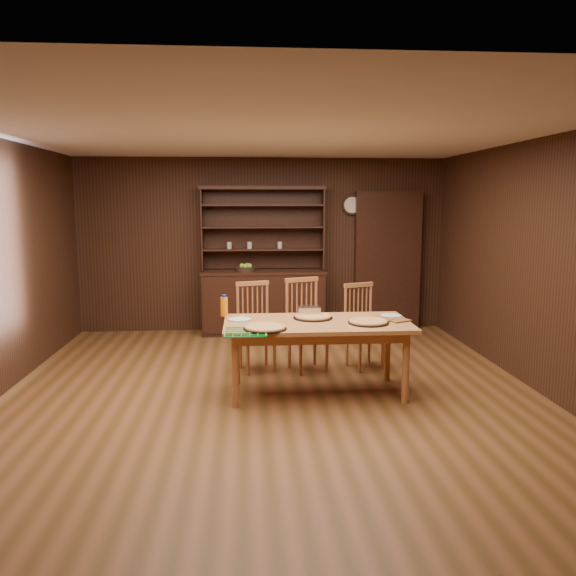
{
  "coord_description": "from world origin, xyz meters",
  "views": [
    {
      "loc": [
        -0.25,
        -5.5,
        1.95
      ],
      "look_at": [
        0.19,
        0.4,
        1.04
      ],
      "focal_mm": 35.0,
      "sensor_mm": 36.0,
      "label": 1
    }
  ],
  "objects": [
    {
      "name": "foil_dish",
      "position": [
        0.41,
        0.35,
        0.8
      ],
      "size": [
        0.24,
        0.17,
        0.09
      ],
      "primitive_type": "cube",
      "rotation": [
        0.0,
        0.0,
        -0.02
      ],
      "color": "silver",
      "rests_on": "dining_table"
    },
    {
      "name": "fruit_bowl",
      "position": [
        -0.26,
        2.69,
        0.98
      ],
      "size": [
        0.31,
        0.31,
        0.12
      ],
      "color": "black",
      "rests_on": "china_hutch"
    },
    {
      "name": "china_hutch",
      "position": [
        -0.0,
        2.75,
        0.6
      ],
      "size": [
        1.84,
        0.52,
        2.17
      ],
      "color": "black",
      "rests_on": "floor"
    },
    {
      "name": "pizza_right",
      "position": [
        0.96,
        -0.1,
        0.77
      ],
      "size": [
        0.41,
        0.41,
        0.04
      ],
      "color": "black",
      "rests_on": "dining_table"
    },
    {
      "name": "cooling_rack",
      "position": [
        -0.27,
        -0.41,
        0.76
      ],
      "size": [
        0.48,
        0.48,
        0.02
      ],
      "primitive_type": null,
      "rotation": [
        0.0,
        0.0,
        -0.32
      ],
      "color": "green",
      "rests_on": "dining_table"
    },
    {
      "name": "room_shell",
      "position": [
        0.0,
        0.0,
        1.58
      ],
      "size": [
        6.0,
        6.0,
        6.0
      ],
      "color": "silver",
      "rests_on": "floor"
    },
    {
      "name": "pizza_left",
      "position": [
        -0.08,
        -0.29,
        0.77
      ],
      "size": [
        0.42,
        0.42,
        0.04
      ],
      "color": "black",
      "rests_on": "dining_table"
    },
    {
      "name": "doorway",
      "position": [
        1.9,
        2.9,
        1.05
      ],
      "size": [
        1.0,
        0.18,
        2.1
      ],
      "primitive_type": "cube",
      "color": "black",
      "rests_on": "floor"
    },
    {
      "name": "floor",
      "position": [
        0.0,
        0.0,
        0.0
      ],
      "size": [
        6.0,
        6.0,
        0.0
      ],
      "primitive_type": "plane",
      "color": "brown",
      "rests_on": "ground"
    },
    {
      "name": "pot_holder_a",
      "position": [
        1.28,
        0.0,
        0.76
      ],
      "size": [
        0.28,
        0.28,
        0.02
      ],
      "primitive_type": "cube",
      "rotation": [
        0.0,
        0.0,
        0.43
      ],
      "color": "red",
      "rests_on": "dining_table"
    },
    {
      "name": "chair_left",
      "position": [
        -0.16,
        0.92,
        0.54
      ],
      "size": [
        0.52,
        0.51,
        1.03
      ],
      "rotation": [
        0.0,
        0.0,
        0.29
      ],
      "color": "#A76339",
      "rests_on": "floor"
    },
    {
      "name": "chair_center",
      "position": [
        0.43,
        0.88,
        0.57
      ],
      "size": [
        0.55,
        0.54,
        1.07
      ],
      "rotation": [
        0.0,
        0.0,
        0.34
      ],
      "color": "#A76339",
      "rests_on": "floor"
    },
    {
      "name": "dining_table",
      "position": [
        0.46,
        0.02,
        0.67
      ],
      "size": [
        1.88,
        0.94,
        0.75
      ],
      "color": "#B3793E",
      "rests_on": "floor"
    },
    {
      "name": "pot_holder_b",
      "position": [
        1.12,
        0.04,
        0.76
      ],
      "size": [
        0.32,
        0.32,
        0.02
      ],
      "primitive_type": "cube",
      "rotation": [
        0.0,
        0.0,
        -0.74
      ],
      "color": "red",
      "rests_on": "dining_table"
    },
    {
      "name": "pizza_center",
      "position": [
        0.44,
        0.18,
        0.77
      ],
      "size": [
        0.41,
        0.41,
        0.04
      ],
      "color": "black",
      "rests_on": "dining_table"
    },
    {
      "name": "chair_right",
      "position": [
        1.11,
        0.92,
        0.53
      ],
      "size": [
        0.52,
        0.51,
        1.0
      ],
      "rotation": [
        0.0,
        0.0,
        0.36
      ],
      "color": "#A76339",
      "rests_on": "floor"
    },
    {
      "name": "plate_left",
      "position": [
        -0.32,
        0.15,
        0.76
      ],
      "size": [
        0.25,
        0.25,
        0.02
      ],
      "color": "white",
      "rests_on": "dining_table"
    },
    {
      "name": "plate_right",
      "position": [
        1.27,
        0.21,
        0.76
      ],
      "size": [
        0.23,
        0.23,
        0.02
      ],
      "color": "white",
      "rests_on": "dining_table"
    },
    {
      "name": "juice_bottle",
      "position": [
        -0.49,
        0.37,
        0.86
      ],
      "size": [
        0.08,
        0.08,
        0.23
      ],
      "color": "orange",
      "rests_on": "dining_table"
    },
    {
      "name": "wall_clock",
      "position": [
        1.35,
        2.96,
        1.9
      ],
      "size": [
        0.3,
        0.05,
        0.3
      ],
      "color": "black",
      "rests_on": "room_shell"
    }
  ]
}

